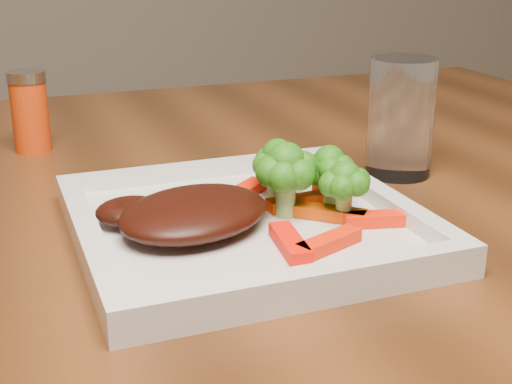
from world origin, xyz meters
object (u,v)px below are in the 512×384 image
object	(u,v)px
steak	(194,213)
spice_shaker	(30,112)
plate	(245,229)
drinking_glass	(401,118)

from	to	relation	value
steak	spice_shaker	size ratio (longest dim) A/B	1.39
plate	spice_shaker	size ratio (longest dim) A/B	2.93
spice_shaker	plate	bearing A→B (deg)	-65.90
steak	drinking_glass	world-z (taller)	drinking_glass
plate	spice_shaker	bearing A→B (deg)	114.10
steak	spice_shaker	distance (m)	0.34
plate	drinking_glass	size ratio (longest dim) A/B	2.25
plate	steak	size ratio (longest dim) A/B	2.11
spice_shaker	drinking_glass	distance (m)	0.41
steak	spice_shaker	xyz separation A→B (m)	(-0.10, 0.32, 0.02)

